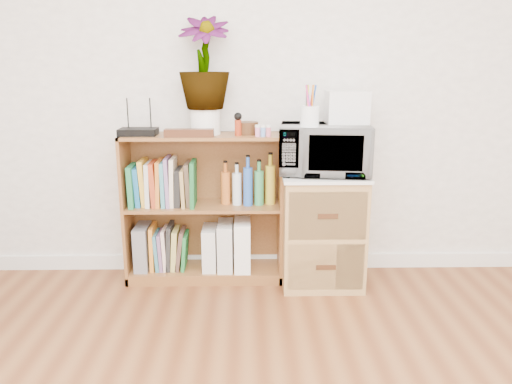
{
  "coord_description": "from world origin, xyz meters",
  "views": [
    {
      "loc": [
        -0.07,
        -0.98,
        1.38
      ],
      "look_at": [
        -0.02,
        1.95,
        0.62
      ],
      "focal_mm": 35.0,
      "sensor_mm": 36.0,
      "label": 1
    }
  ],
  "objects": [
    {
      "name": "lower_books",
      "position": [
        -0.59,
        2.1,
        0.2
      ],
      "size": [
        0.24,
        0.19,
        0.3
      ],
      "color": "orange",
      "rests_on": "bookshelf"
    },
    {
      "name": "cookbooks",
      "position": [
        -0.6,
        2.1,
        0.64
      ],
      "size": [
        0.42,
        0.2,
        0.31
      ],
      "color": "#217B47",
      "rests_on": "bookshelf"
    },
    {
      "name": "bookshelf",
      "position": [
        -0.35,
        2.1,
        0.47
      ],
      "size": [
        1.0,
        0.3,
        0.95
      ],
      "primitive_type": "cube",
      "color": "brown",
      "rests_on": "ground"
    },
    {
      "name": "wooden_bowl",
      "position": [
        -0.07,
        2.11,
        0.99
      ],
      "size": [
        0.13,
        0.13,
        0.08
      ],
      "primitive_type": "cylinder",
      "color": "#3C2510",
      "rests_on": "bookshelf"
    },
    {
      "name": "small_appliance",
      "position": [
        0.54,
        2.09,
        1.12
      ],
      "size": [
        0.25,
        0.21,
        0.2
      ],
      "primitive_type": "cube",
      "color": "white",
      "rests_on": "microwave"
    },
    {
      "name": "paint_jars",
      "position": [
        0.02,
        2.01,
        0.98
      ],
      "size": [
        0.12,
        0.04,
        0.06
      ],
      "primitive_type": "cube",
      "color": "pink",
      "rests_on": "bookshelf"
    },
    {
      "name": "file_box",
      "position": [
        -0.76,
        2.1,
        0.21
      ],
      "size": [
        0.09,
        0.23,
        0.29
      ],
      "primitive_type": "cube",
      "color": "slate",
      "rests_on": "bookshelf"
    },
    {
      "name": "router",
      "position": [
        -0.74,
        2.08,
        0.97
      ],
      "size": [
        0.23,
        0.16,
        0.04
      ],
      "primitive_type": "cube",
      "color": "black",
      "rests_on": "bookshelf"
    },
    {
      "name": "microwave",
      "position": [
        0.4,
        2.02,
        0.87
      ],
      "size": [
        0.58,
        0.42,
        0.3
      ],
      "primitive_type": "imported",
      "rotation": [
        0.0,
        0.0,
        -0.11
      ],
      "color": "silver",
      "rests_on": "wicker_unit"
    },
    {
      "name": "white_bowl",
      "position": [
        -0.51,
        2.07,
        0.97
      ],
      "size": [
        0.13,
        0.13,
        0.03
      ],
      "primitive_type": "imported",
      "color": "white",
      "rests_on": "bookshelf"
    },
    {
      "name": "magazine_holder_left",
      "position": [
        -0.32,
        2.09,
        0.21
      ],
      "size": [
        0.09,
        0.22,
        0.28
      ],
      "primitive_type": "cube",
      "color": "silver",
      "rests_on": "bookshelf"
    },
    {
      "name": "magazine_holder_right",
      "position": [
        -0.1,
        2.09,
        0.23
      ],
      "size": [
        0.1,
        0.26,
        0.32
      ],
      "primitive_type": "cube",
      "color": "white",
      "rests_on": "bookshelf"
    },
    {
      "name": "trinket_box",
      "position": [
        -0.42,
        2.0,
        0.97
      ],
      "size": [
        0.29,
        0.07,
        0.05
      ],
      "primitive_type": "cube",
      "color": "#391B0F",
      "rests_on": "bookshelf"
    },
    {
      "name": "plant_pot",
      "position": [
        -0.33,
        2.12,
        1.03
      ],
      "size": [
        0.18,
        0.18,
        0.16
      ],
      "primitive_type": "cylinder",
      "color": "white",
      "rests_on": "bookshelf"
    },
    {
      "name": "wicker_unit",
      "position": [
        0.4,
        2.02,
        0.35
      ],
      "size": [
        0.5,
        0.45,
        0.7
      ],
      "primitive_type": "cube",
      "color": "#9E7542",
      "rests_on": "ground"
    },
    {
      "name": "magazine_holder_mid",
      "position": [
        -0.22,
        2.09,
        0.22
      ],
      "size": [
        0.1,
        0.25,
        0.31
      ],
      "primitive_type": "cube",
      "color": "silver",
      "rests_on": "bookshelf"
    },
    {
      "name": "potted_plant",
      "position": [
        -0.33,
        2.12,
        1.38
      ],
      "size": [
        0.31,
        0.31,
        0.55
      ],
      "primitive_type": "imported",
      "color": "#3C7E32",
      "rests_on": "plant_pot"
    },
    {
      "name": "liquor_bottles",
      "position": [
        -0.01,
        2.1,
        0.65
      ],
      "size": [
        0.43,
        0.07,
        0.32
      ],
      "color": "#BE6123",
      "rests_on": "bookshelf"
    },
    {
      "name": "pen_cup",
      "position": [
        0.29,
        1.92,
        1.08
      ],
      "size": [
        0.11,
        0.11,
        0.12
      ],
      "primitive_type": "cylinder",
      "color": "white",
      "rests_on": "microwave"
    },
    {
      "name": "skirting_board",
      "position": [
        0.0,
        2.24,
        0.05
      ],
      "size": [
        4.0,
        0.02,
        0.1
      ],
      "primitive_type": "cube",
      "color": "white",
      "rests_on": "ground"
    },
    {
      "name": "kokeshi_doll",
      "position": [
        -0.13,
        2.06,
        1.0
      ],
      "size": [
        0.04,
        0.04,
        0.09
      ],
      "primitive_type": "cylinder",
      "color": "#9C2D13",
      "rests_on": "bookshelf"
    }
  ]
}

